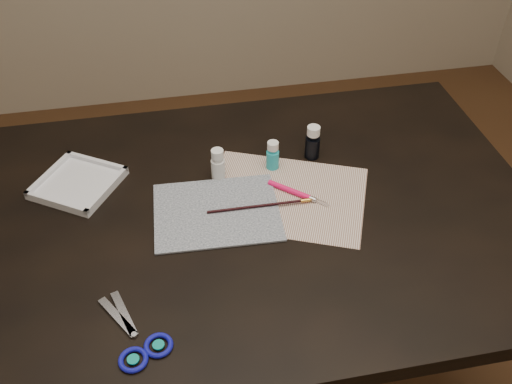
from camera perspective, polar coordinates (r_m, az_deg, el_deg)
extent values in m
cube|color=black|center=(1.58, 0.00, -11.72)|extent=(1.30, 0.90, 0.75)
cube|color=silver|center=(1.33, 3.00, -0.37)|extent=(0.44, 0.40, 0.00)
cube|color=black|center=(1.29, -3.95, -1.98)|extent=(0.29, 0.24, 0.00)
cylinder|color=silver|center=(1.36, -3.83, 2.79)|extent=(0.04, 0.04, 0.08)
cylinder|color=#22AFBF|center=(1.39, 1.68, 3.70)|extent=(0.03, 0.03, 0.08)
cylinder|color=black|center=(1.43, 5.69, 4.99)|extent=(0.05, 0.05, 0.09)
cube|color=silver|center=(1.41, -17.39, 0.89)|extent=(0.24, 0.24, 0.02)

